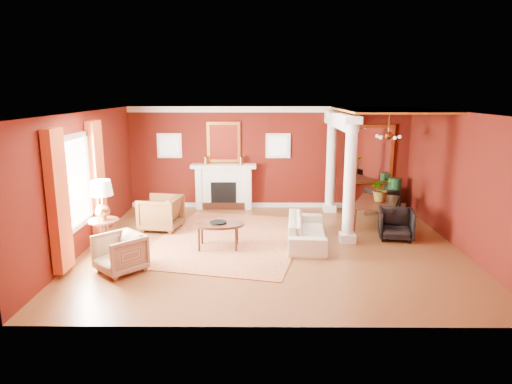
{
  "coord_description": "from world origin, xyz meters",
  "views": [
    {
      "loc": [
        -0.28,
        -9.49,
        3.33
      ],
      "look_at": [
        -0.35,
        0.3,
        1.15
      ],
      "focal_mm": 32.0,
      "sensor_mm": 36.0,
      "label": 1
    }
  ],
  "objects_px": {
    "armchair_leopard": "(161,211)",
    "side_table": "(102,204)",
    "armchair_stripe": "(120,252)",
    "sofa": "(307,226)",
    "coffee_table": "(218,225)",
    "dining_table": "(378,206)"
  },
  "relations": [
    {
      "from": "coffee_table",
      "to": "dining_table",
      "type": "bearing_deg",
      "value": 25.05
    },
    {
      "from": "side_table",
      "to": "armchair_stripe",
      "type": "bearing_deg",
      "value": -58.42
    },
    {
      "from": "coffee_table",
      "to": "side_table",
      "type": "xyz_separation_m",
      "value": [
        -2.34,
        -0.34,
        0.54
      ]
    },
    {
      "from": "sofa",
      "to": "coffee_table",
      "type": "distance_m",
      "value": 1.97
    },
    {
      "from": "armchair_leopard",
      "to": "side_table",
      "type": "distance_m",
      "value": 1.94
    },
    {
      "from": "armchair_leopard",
      "to": "coffee_table",
      "type": "relative_size",
      "value": 0.83
    },
    {
      "from": "armchair_leopard",
      "to": "coffee_table",
      "type": "distance_m",
      "value": 2.02
    },
    {
      "from": "sofa",
      "to": "dining_table",
      "type": "height_order",
      "value": "dining_table"
    },
    {
      "from": "coffee_table",
      "to": "dining_table",
      "type": "distance_m",
      "value": 4.27
    },
    {
      "from": "coffee_table",
      "to": "armchair_stripe",
      "type": "bearing_deg",
      "value": -142.01
    },
    {
      "from": "side_table",
      "to": "dining_table",
      "type": "height_order",
      "value": "side_table"
    },
    {
      "from": "armchair_leopard",
      "to": "dining_table",
      "type": "xyz_separation_m",
      "value": [
        5.39,
        0.48,
        0.02
      ]
    },
    {
      "from": "sofa",
      "to": "armchair_leopard",
      "type": "height_order",
      "value": "armchair_leopard"
    },
    {
      "from": "sofa",
      "to": "armchair_stripe",
      "type": "relative_size",
      "value": 2.56
    },
    {
      "from": "side_table",
      "to": "dining_table",
      "type": "relative_size",
      "value": 0.9
    },
    {
      "from": "sofa",
      "to": "armchair_stripe",
      "type": "height_order",
      "value": "same"
    },
    {
      "from": "armchair_stripe",
      "to": "side_table",
      "type": "xyz_separation_m",
      "value": [
        -0.62,
        1.01,
        0.65
      ]
    },
    {
      "from": "sofa",
      "to": "armchair_stripe",
      "type": "distance_m",
      "value": 4.02
    },
    {
      "from": "sofa",
      "to": "side_table",
      "type": "relative_size",
      "value": 1.32
    },
    {
      "from": "armchair_stripe",
      "to": "dining_table",
      "type": "height_order",
      "value": "dining_table"
    },
    {
      "from": "armchair_stripe",
      "to": "side_table",
      "type": "distance_m",
      "value": 1.35
    },
    {
      "from": "coffee_table",
      "to": "side_table",
      "type": "height_order",
      "value": "side_table"
    }
  ]
}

